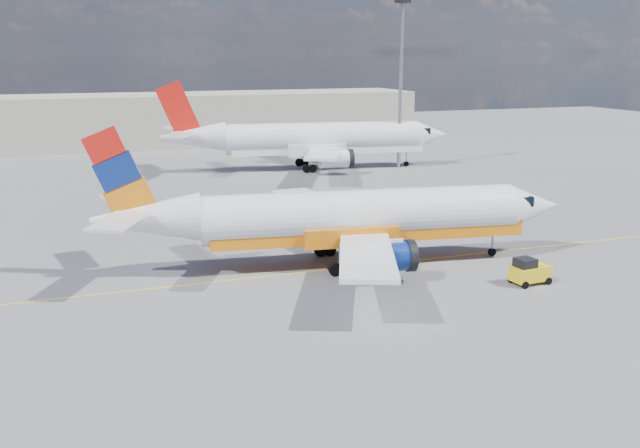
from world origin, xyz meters
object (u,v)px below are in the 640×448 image
object	(u,v)px
gse_tug	(529,271)
traffic_cone	(359,275)
second_jet	(314,140)
main_jet	(346,218)

from	to	relation	value
gse_tug	traffic_cone	world-z (taller)	gse_tug
traffic_cone	gse_tug	bearing A→B (deg)	-24.89
second_jet	main_jet	bearing A→B (deg)	-98.11
main_jet	second_jet	bearing A→B (deg)	81.60
gse_tug	traffic_cone	size ratio (longest dim) A/B	4.00
second_jet	gse_tug	bearing A→B (deg)	-84.60
gse_tug	main_jet	bearing A→B (deg)	134.37
gse_tug	second_jet	bearing A→B (deg)	81.54
main_jet	gse_tug	world-z (taller)	main_jet
main_jet	second_jet	distance (m)	41.92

